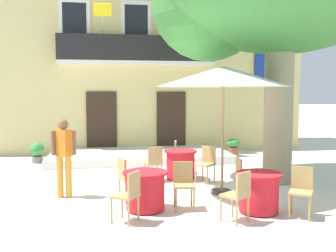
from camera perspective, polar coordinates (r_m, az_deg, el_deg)
The scene contains 19 objects.
ground_plane at distance 9.57m, azimuth -0.69°, elevation -8.67°, with size 120.00×120.00×0.00m, color silver.
building_facade at distance 16.29m, azimuth -5.27°, elevation 10.22°, with size 13.00×5.09×7.50m.
entrance_step_platform at distance 13.03m, azimuth -4.21°, elevation -4.45°, with size 5.98×2.79×0.25m, color silver.
cafe_table_near_tree at distance 7.48m, azimuth 13.46°, elevation -9.62°, with size 0.86×0.86×0.76m.
cafe_chair_near_tree_0 at distance 7.42m, azimuth 19.35°, elevation -8.79°, with size 0.55×0.55×0.91m.
cafe_chair_near_tree_1 at distance 8.12m, azimuth 11.27°, elevation -7.42°, with size 0.43×0.43×0.91m.
cafe_chair_near_tree_2 at distance 6.80m, azimuth 10.51°, elevation -9.84°, with size 0.56×0.56×0.91m.
cafe_table_middle at distance 10.02m, azimuth 1.89°, elevation -5.76°, with size 0.86×0.86×0.76m.
cafe_chair_middle_0 at distance 9.67m, azimuth -2.10°, elevation -5.32°, with size 0.47×0.47×0.91m.
cafe_chair_middle_1 at distance 9.65m, azimuth 5.81°, elevation -5.37°, with size 0.57×0.57×0.91m.
cafe_chair_middle_2 at distance 10.73m, azimuth 1.67°, elevation -4.29°, with size 0.48×0.48×0.91m.
cafe_table_front at distance 7.42m, azimuth -3.41°, elevation -9.61°, with size 0.86×0.86×0.76m.
cafe_chair_front_0 at distance 8.03m, azimuth -6.20°, elevation -7.50°, with size 0.51×0.51×0.91m.
cafe_chair_front_1 at distance 6.72m, azimuth -5.91°, elevation -9.98°, with size 0.55×0.55×0.91m.
cafe_chair_front_2 at distance 7.51m, azimuth 2.37°, elevation -8.35°, with size 0.43×0.43×0.91m.
cafe_umbrella at distance 8.48m, azimuth 8.30°, elevation 7.31°, with size 2.90×2.90×2.85m.
ground_planter_left at distance 13.01m, azimuth -19.02°, elevation -3.67°, with size 0.44×0.44×0.65m.
ground_planter_right at distance 13.76m, azimuth 9.76°, elevation -3.03°, with size 0.47×0.47×0.63m.
pedestrian_near_entrance at distance 8.48m, azimuth -15.37°, elevation -3.98°, with size 0.53×0.39×1.70m.
Camera 1 is at (-1.32, -9.21, 2.26)m, focal length 40.63 mm.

